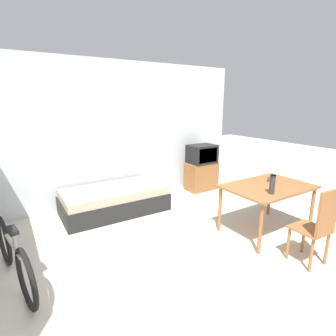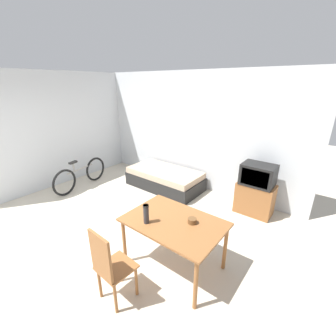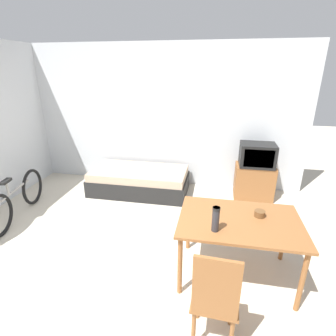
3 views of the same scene
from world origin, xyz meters
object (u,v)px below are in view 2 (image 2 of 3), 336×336
(bicycle, at_px, (81,175))
(daybed, at_px, (165,179))
(tv, at_px, (256,190))
(wooden_chair, at_px, (109,265))
(thermos_flask, at_px, (146,213))
(dining_table, at_px, (174,226))
(mate_bowl, at_px, (192,221))

(bicycle, bearing_deg, daybed, 38.11)
(daybed, distance_m, tv, 2.15)
(wooden_chair, bearing_deg, bicycle, 153.42)
(daybed, xyz_separation_m, bicycle, (-1.62, -1.27, 0.10))
(tv, bearing_deg, bicycle, -159.07)
(wooden_chair, distance_m, thermos_flask, 0.73)
(dining_table, distance_m, bicycle, 3.40)
(dining_table, bearing_deg, mate_bowl, 26.58)
(wooden_chair, height_order, bicycle, wooden_chair)
(bicycle, bearing_deg, tv, 20.93)
(tv, xyz_separation_m, bicycle, (-3.74, -1.43, -0.18))
(thermos_flask, xyz_separation_m, mate_bowl, (0.47, 0.36, -0.11))
(dining_table, relative_size, mate_bowl, 11.29)
(bicycle, height_order, thermos_flask, thermos_flask)
(tv, relative_size, dining_table, 0.79)
(tv, distance_m, wooden_chair, 3.05)
(tv, relative_size, bicycle, 0.65)
(tv, xyz_separation_m, mate_bowl, (-0.21, -1.97, 0.27))
(daybed, relative_size, mate_bowl, 15.98)
(daybed, xyz_separation_m, dining_table, (1.70, -1.91, 0.43))
(tv, distance_m, thermos_flask, 2.45)
(tv, distance_m, bicycle, 4.01)
(thermos_flask, bearing_deg, daybed, 123.70)
(wooden_chair, height_order, mate_bowl, wooden_chair)
(daybed, xyz_separation_m, thermos_flask, (1.44, -2.17, 0.66))
(tv, bearing_deg, dining_table, -101.47)
(bicycle, bearing_deg, wooden_chair, -26.58)
(daybed, height_order, thermos_flask, thermos_flask)
(wooden_chair, xyz_separation_m, thermos_flask, (-0.03, 0.65, 0.34))
(daybed, relative_size, wooden_chair, 1.84)
(dining_table, height_order, mate_bowl, mate_bowl)
(tv, xyz_separation_m, wooden_chair, (-0.65, -2.98, 0.04))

